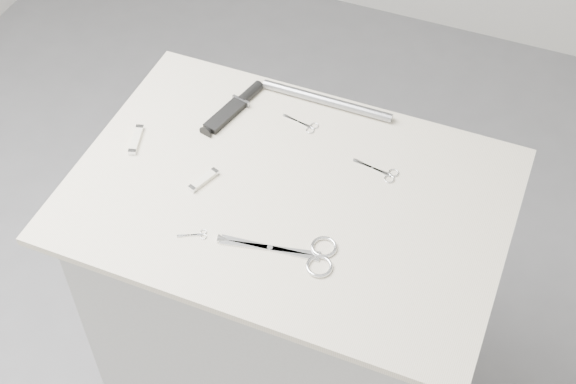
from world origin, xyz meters
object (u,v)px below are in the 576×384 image
at_px(sheathed_knife, 237,105).
at_px(pocket_knife_a, 136,140).
at_px(large_shears, 303,253).
at_px(metal_rail, 327,101).
at_px(plinth, 289,306).
at_px(embroidery_scissors_b, 305,125).
at_px(embroidery_scissors_a, 383,172).
at_px(pocket_knife_b, 204,180).
at_px(tiny_scissors, 196,235).

bearing_deg(sheathed_knife, pocket_knife_a, 152.63).
height_order(large_shears, metal_rail, metal_rail).
bearing_deg(plinth, embroidery_scissors_b, 101.85).
xyz_separation_m(embroidery_scissors_a, pocket_knife_b, (-0.38, -0.18, 0.00)).
distance_m(embroidery_scissors_b, pocket_knife_a, 0.41).
xyz_separation_m(embroidery_scissors_b, metal_rail, (0.02, 0.09, 0.01)).
height_order(pocket_knife_a, pocket_knife_b, pocket_knife_a).
relative_size(sheathed_knife, metal_rail, 0.60).
bearing_deg(plinth, pocket_knife_a, 178.06).
height_order(large_shears, pocket_knife_a, pocket_knife_a).
relative_size(pocket_knife_a, pocket_knife_b, 1.16).
bearing_deg(plinth, tiny_scissors, -126.09).
relative_size(pocket_knife_b, metal_rail, 0.24).
distance_m(embroidery_scissors_b, tiny_scissors, 0.42).
height_order(plinth, embroidery_scissors_b, embroidery_scissors_b).
xyz_separation_m(embroidery_scissors_b, tiny_scissors, (-0.09, -0.41, -0.00)).
bearing_deg(embroidery_scissors_b, pocket_knife_a, -138.53).
bearing_deg(metal_rail, large_shears, -75.73).
bearing_deg(large_shears, sheathed_knife, 121.75).
bearing_deg(plinth, pocket_knife_b, -167.32).
distance_m(embroidery_scissors_a, pocket_knife_b, 0.42).
bearing_deg(embroidery_scissors_a, metal_rail, 148.84).
bearing_deg(pocket_knife_b, embroidery_scissors_b, -9.02).
relative_size(embroidery_scissors_b, pocket_knife_a, 1.00).
distance_m(tiny_scissors, sheathed_knife, 0.42).
bearing_deg(large_shears, plinth, 112.11).
height_order(pocket_knife_a, metal_rail, metal_rail).
bearing_deg(tiny_scissors, embroidery_scissors_a, 19.05).
bearing_deg(pocket_knife_a, embroidery_scissors_a, -94.56).
relative_size(tiny_scissors, pocket_knife_a, 0.65).
distance_m(tiny_scissors, pocket_knife_a, 0.34).
distance_m(large_shears, embroidery_scissors_a, 0.31).
relative_size(large_shears, metal_rail, 0.75).
xyz_separation_m(embroidery_scissors_a, metal_rail, (-0.20, 0.17, 0.01)).
relative_size(embroidery_scissors_b, tiny_scissors, 1.52).
distance_m(large_shears, pocket_knife_b, 0.31).
bearing_deg(pocket_knife_b, sheathed_knife, 28.03).
relative_size(plinth, metal_rail, 2.62).
height_order(plinth, large_shears, large_shears).
xyz_separation_m(large_shears, tiny_scissors, (-0.23, -0.04, -0.00)).
height_order(embroidery_scissors_b, tiny_scissors, same).
distance_m(sheathed_knife, metal_rail, 0.23).
height_order(tiny_scissors, metal_rail, metal_rail).
distance_m(embroidery_scissors_a, sheathed_knife, 0.42).
bearing_deg(metal_rail, embroidery_scissors_a, -40.36).
height_order(plinth, sheathed_knife, sheathed_knife).
relative_size(embroidery_scissors_b, sheathed_knife, 0.47).
distance_m(plinth, sheathed_knife, 0.57).
relative_size(tiny_scissors, metal_rail, 0.18).
bearing_deg(embroidery_scissors_b, large_shears, -57.77).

